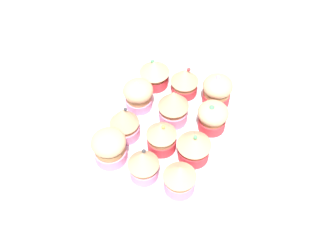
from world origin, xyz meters
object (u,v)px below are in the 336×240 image
Objects in this scene: cupcake_0 at (155,72)px; cupcake_1 at (138,95)px; cupcake_6 at (162,136)px; cupcake_7 at (145,164)px; cupcake_4 at (185,81)px; cupcake_8 at (217,90)px; baking_tray at (168,131)px; cupcake_5 at (176,106)px; cupcake_3 at (109,147)px; cupcake_11 at (180,177)px; napkin at (166,44)px; cupcake_2 at (124,122)px; cupcake_9 at (213,117)px; cupcake_10 at (194,145)px.

cupcake_0 is 6.83cm from cupcake_1.
cupcake_7 is at bearing -1.30° from cupcake_6.
cupcake_8 is (-0.13, 7.00, -0.05)cm from cupcake_4.
baking_tray is 4.12× the size of cupcake_5.
cupcake_8 reaches higher than cupcake_3.
cupcake_1 is 0.97× the size of cupcake_11.
cupcake_1 is 0.82× the size of cupcake_5.
cupcake_3 is 24.73cm from cupcake_8.
cupcake_2 is at bearing 6.87° from napkin.
cupcake_0 is 0.92× the size of cupcake_6.
cupcake_3 is 14.19cm from cupcake_11.
cupcake_9 is (6.60, 1.33, -0.21)cm from cupcake_8.
cupcake_6 is 6.33cm from cupcake_10.
cupcake_7 is (14.46, 8.18, 0.36)cm from cupcake_1.
cupcake_7 is 1.14× the size of cupcake_9.
cupcake_8 is 1.00× the size of cupcake_11.
baking_tray is 6.09cm from cupcake_6.
cupcake_4 is at bearing -160.77° from cupcake_11.
cupcake_6 is at bearing 28.50° from cupcake_0.
cupcake_11 is (-0.01, 6.51, -0.15)cm from cupcake_7.
cupcake_6 is 1.06× the size of cupcake_11.
cupcake_7 reaches higher than cupcake_9.
cupcake_2 is 5.84cm from cupcake_3.
cupcake_11 reaches higher than napkin.
cupcake_6 is (14.60, 1.13, 0.16)cm from cupcake_4.
cupcake_0 is 20.28cm from cupcake_3.
baking_tray is at bearing -31.40° from cupcake_8.
cupcake_10 reaches higher than cupcake_6.
cupcake_1 is 0.91× the size of cupcake_7.
baking_tray is 5.20× the size of cupcake_9.
cupcake_8 is at bearing 148.60° from baking_tray.
cupcake_9 is at bearing 118.92° from cupcake_2.
cupcake_4 is 10.54cm from cupcake_9.
cupcake_2 is 7.64cm from cupcake_6.
cupcake_8 reaches higher than cupcake_1.
cupcake_9 is at bearing 138.54° from cupcake_6.
cupcake_1 is (6.81, -0.51, -0.07)cm from cupcake_0.
cupcake_9 is (-8.19, 14.83, -0.67)cm from cupcake_2.
cupcake_9 is at bearing 133.07° from cupcake_3.
cupcake_10 is (14.34, 7.45, 0.30)cm from cupcake_4.
cupcake_2 reaches higher than napkin.
baking_tray is 13.76cm from cupcake_11.
cupcake_4 is 7.00cm from cupcake_8.
cupcake_8 is (-14.79, 13.50, -0.46)cm from cupcake_2.
cupcake_5 is at bearing 46.47° from cupcake_0.
cupcake_3 is (13.47, 0.54, 0.05)cm from cupcake_1.
cupcake_5 is 1.17× the size of cupcake_11.
cupcake_8 is at bearing 116.69° from cupcake_1.
cupcake_3 is at bearing 0.07° from cupcake_0.
cupcake_10 is at bearing 1.81° from cupcake_8.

